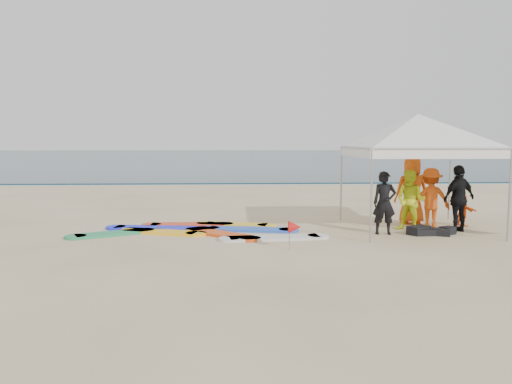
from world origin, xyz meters
The scene contains 13 objects.
ground centered at (0.00, 0.00, 0.00)m, with size 120.00×120.00×0.00m, color beige.
ocean centered at (0.00, 60.00, 0.04)m, with size 160.00×84.00×0.08m, color #0C2633.
shoreline_foam centered at (0.00, 18.20, 0.00)m, with size 160.00×1.20×0.01m, color silver.
person_black_a centered at (3.21, 3.46, 0.81)m, with size 0.59×0.39×1.62m, color black.
person_yellow centered at (4.04, 3.88, 0.82)m, with size 0.79×0.62×1.63m, color #E8F823.
person_orange_a centered at (4.64, 4.05, 0.84)m, with size 1.08×0.62×1.67m, color #E55314.
person_black_b centered at (5.27, 3.71, 0.89)m, with size 1.04×0.43×1.77m, color black.
person_orange_b centered at (4.47, 5.02, 0.97)m, with size 0.95×0.62×1.94m, color #E55B14.
person_seated centered at (5.80, 4.60, 0.44)m, with size 0.82×0.26×0.89m, color #EC5B15.
canopy_tent centered at (4.24, 4.09, 3.10)m, with size 4.71×4.71×3.55m.
marker_pennant centered at (0.69, 1.79, 0.49)m, with size 0.28×0.28×0.64m.
gear_pile centered at (4.35, 3.31, 0.10)m, with size 1.31×0.70×0.22m.
surfboard_spread centered at (-1.53, 3.98, 0.04)m, with size 6.16×2.76×0.07m.
Camera 1 is at (-0.64, -9.09, 2.43)m, focal length 35.00 mm.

